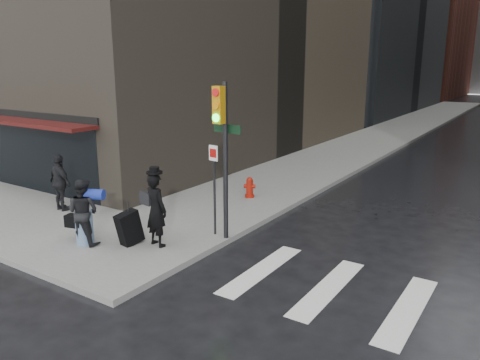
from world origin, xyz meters
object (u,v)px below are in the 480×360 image
object	(u,v)px
traffic_light	(222,140)
fire_hydrant	(250,188)
man_overcoat	(150,212)
man_greycoat	(60,183)
man_jeans	(83,212)

from	to	relation	value
traffic_light	fire_hydrant	bearing A→B (deg)	120.16
man_overcoat	fire_hydrant	bearing A→B (deg)	-78.12
man_greycoat	traffic_light	size ratio (longest dim) A/B	0.44
man_jeans	traffic_light	size ratio (longest dim) A/B	0.42
man_jeans	man_greycoat	bearing A→B (deg)	-40.71
man_overcoat	man_jeans	world-z (taller)	man_overcoat
man_overcoat	man_jeans	distance (m)	1.67
man_jeans	man_greycoat	distance (m)	3.16
traffic_light	fire_hydrant	xyz separation A→B (m)	(-1.44, 3.59, -2.24)
man_overcoat	man_greycoat	world-z (taller)	man_overcoat
man_greycoat	traffic_light	bearing A→B (deg)	-165.98
man_greycoat	man_overcoat	bearing A→B (deg)	178.51
man_jeans	fire_hydrant	size ratio (longest dim) A/B	2.38
man_jeans	traffic_light	xyz separation A→B (m)	(2.65, 2.17, 1.72)
man_overcoat	fire_hydrant	distance (m)	4.95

